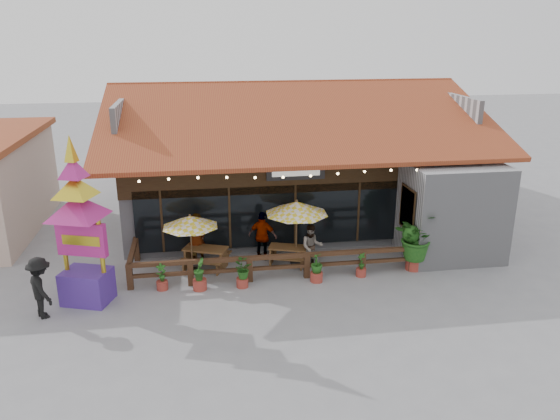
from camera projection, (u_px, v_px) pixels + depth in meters
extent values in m
plane|color=gray|center=(318.00, 270.00, 19.64)|extent=(100.00, 100.00, 0.00)
cube|color=#9D9DA2|center=(286.00, 169.00, 25.57)|extent=(14.00, 10.00, 4.00)
cube|color=#342210|center=(269.00, 173.00, 20.22)|extent=(11.00, 0.16, 1.60)
cube|color=black|center=(269.00, 216.00, 20.74)|extent=(10.00, 0.12, 2.40)
cube|color=#EAAA69|center=(268.00, 214.00, 20.92)|extent=(9.80, 0.05, 2.20)
cube|color=#9D9DA2|center=(452.00, 210.00, 20.43)|extent=(3.50, 2.70, 3.60)
cube|color=red|center=(408.00, 209.00, 19.97)|extent=(0.06, 1.20, 1.50)
cube|color=#342210|center=(407.00, 209.00, 19.97)|extent=(0.04, 1.34, 1.64)
cube|color=#964722|center=(301.00, 119.00, 21.37)|extent=(15.50, 7.05, 2.37)
cube|color=#964722|center=(276.00, 98.00, 27.94)|extent=(15.50, 7.05, 2.37)
cube|color=#964722|center=(287.00, 82.00, 24.30)|extent=(15.50, 0.30, 0.12)
cube|color=#9D9DA2|center=(128.00, 115.00, 23.72)|extent=(0.20, 9.00, 1.80)
cube|color=#9D9DA2|center=(433.00, 108.00, 25.72)|extent=(0.20, 9.00, 1.80)
cube|color=black|center=(296.00, 172.00, 20.25)|extent=(2.20, 0.10, 0.55)
cube|color=silver|center=(296.00, 173.00, 20.19)|extent=(1.80, 0.02, 0.25)
cube|color=#342210|center=(162.00, 222.00, 20.13)|extent=(0.08, 0.08, 2.40)
cube|color=#342210|center=(230.00, 218.00, 20.48)|extent=(0.08, 0.08, 2.40)
cube|color=#342210|center=(295.00, 215.00, 20.84)|extent=(0.08, 0.08, 2.40)
cube|color=#342210|center=(358.00, 212.00, 21.20)|extent=(0.08, 0.08, 2.40)
sphere|color=#F3CE86|center=(139.00, 181.00, 17.74)|extent=(0.09, 0.09, 0.09)
sphere|color=#F3CE86|center=(169.00, 179.00, 17.86)|extent=(0.09, 0.09, 0.09)
sphere|color=#F3CE86|center=(198.00, 178.00, 17.99)|extent=(0.09, 0.09, 0.09)
sphere|color=#F3CE86|center=(227.00, 177.00, 18.14)|extent=(0.09, 0.09, 0.09)
sphere|color=#F3CE86|center=(255.00, 178.00, 18.29)|extent=(0.09, 0.09, 0.09)
sphere|color=#F3CE86|center=(283.00, 177.00, 18.43)|extent=(0.09, 0.09, 0.09)
sphere|color=#F3CE86|center=(311.00, 176.00, 18.56)|extent=(0.09, 0.09, 0.09)
sphere|color=#F3CE86|center=(338.00, 174.00, 18.69)|extent=(0.09, 0.09, 0.09)
sphere|color=#F3CE86|center=(365.00, 172.00, 18.81)|extent=(0.09, 0.09, 0.09)
sphere|color=#F3CE86|center=(391.00, 170.00, 18.94)|extent=(0.09, 0.09, 0.09)
sphere|color=#F3CE86|center=(417.00, 170.00, 19.09)|extent=(0.09, 0.09, 0.09)
cube|color=#4A301A|center=(130.00, 277.00, 18.10)|extent=(0.20, 0.20, 0.90)
cube|color=#4A301A|center=(191.00, 273.00, 18.39)|extent=(0.20, 0.20, 0.90)
cube|color=#4A301A|center=(250.00, 269.00, 18.67)|extent=(0.20, 0.20, 0.90)
cube|color=#4A301A|center=(307.00, 265.00, 18.96)|extent=(0.20, 0.20, 0.90)
cube|color=#4A301A|center=(362.00, 262.00, 19.25)|extent=(0.20, 0.20, 0.90)
cube|color=#4A301A|center=(411.00, 259.00, 19.50)|extent=(0.20, 0.20, 0.90)
cube|color=#4A301A|center=(276.00, 257.00, 18.68)|extent=(9.80, 0.16, 0.14)
cube|color=#4A301A|center=(276.00, 267.00, 18.80)|extent=(9.80, 0.12, 0.12)
cube|color=#4A301A|center=(133.00, 251.00, 19.15)|extent=(0.16, 2.50, 0.14)
cube|color=#4A301A|center=(137.00, 249.00, 20.35)|extent=(0.20, 0.20, 0.90)
cylinder|color=brown|center=(191.00, 245.00, 19.32)|extent=(0.05, 0.05, 2.01)
cone|color=yellow|center=(190.00, 221.00, 19.04)|extent=(2.62, 2.62, 0.39)
sphere|color=brown|center=(190.00, 215.00, 18.97)|extent=(0.09, 0.09, 0.09)
cylinder|color=black|center=(193.00, 270.00, 19.63)|extent=(0.38, 0.38, 0.05)
cylinder|color=brown|center=(296.00, 234.00, 19.89)|extent=(0.06, 0.06, 2.32)
cone|color=yellow|center=(297.00, 208.00, 19.57)|extent=(2.96, 2.96, 0.45)
sphere|color=brown|center=(297.00, 201.00, 19.49)|extent=(0.10, 0.10, 0.10)
cylinder|color=black|center=(296.00, 262.00, 20.24)|extent=(0.44, 0.44, 0.06)
cube|color=brown|center=(206.00, 249.00, 19.70)|extent=(1.72, 1.26, 0.06)
cube|color=brown|center=(188.00, 256.00, 19.96)|extent=(0.33, 0.66, 0.72)
cube|color=brown|center=(224.00, 260.00, 19.67)|extent=(0.33, 0.66, 0.72)
cube|color=brown|center=(201.00, 262.00, 19.30)|extent=(1.55, 0.83, 0.05)
cube|color=brown|center=(211.00, 251.00, 20.29)|extent=(1.55, 0.83, 0.05)
cube|color=brown|center=(288.00, 247.00, 20.01)|extent=(1.54, 1.08, 0.05)
cube|color=brown|center=(272.00, 254.00, 20.22)|extent=(0.27, 0.60, 0.65)
cube|color=brown|center=(304.00, 257.00, 20.01)|extent=(0.27, 0.60, 0.65)
cube|color=brown|center=(286.00, 259.00, 19.65)|extent=(1.40, 0.69, 0.04)
cube|color=brown|center=(290.00, 249.00, 20.55)|extent=(1.40, 0.69, 0.04)
cube|color=#47268C|center=(87.00, 286.00, 17.25)|extent=(1.69, 1.47, 1.07)
cube|color=#B1207A|center=(82.00, 239.00, 16.75)|extent=(1.58, 0.73, 1.07)
cube|color=gold|center=(81.00, 241.00, 16.63)|extent=(1.18, 0.43, 0.31)
cylinder|color=gold|center=(61.00, 246.00, 16.71)|extent=(0.14, 0.14, 1.78)
cylinder|color=gold|center=(103.00, 243.00, 16.89)|extent=(0.14, 0.14, 1.78)
pyramid|color=#B1207A|center=(76.00, 195.00, 16.30)|extent=(2.71, 2.71, 0.71)
pyramid|color=gold|center=(74.00, 176.00, 16.11)|extent=(1.92, 1.92, 0.62)
pyramid|color=#B1207A|center=(71.00, 157.00, 15.93)|extent=(1.24, 1.24, 0.62)
pyramid|color=gold|center=(69.00, 135.00, 15.72)|extent=(0.56, 0.56, 0.80)
cylinder|color=maroon|center=(414.00, 264.00, 19.67)|extent=(0.57, 0.57, 0.42)
imported|color=#265B1A|center=(416.00, 236.00, 19.33)|extent=(2.05, 2.04, 1.72)
sphere|color=#265B1A|center=(420.00, 245.00, 19.37)|extent=(0.57, 0.57, 0.57)
sphere|color=#265B1A|center=(411.00, 238.00, 19.48)|extent=(0.50, 0.50, 0.50)
imported|color=#342210|center=(196.00, 238.00, 20.00)|extent=(0.84, 0.71, 1.95)
imported|color=#342210|center=(312.00, 246.00, 19.64)|extent=(0.83, 0.66, 1.64)
imported|color=#342210|center=(263.00, 236.00, 20.30)|extent=(1.19, 0.90, 1.87)
imported|color=black|center=(41.00, 288.00, 16.20)|extent=(1.27, 1.43, 1.92)
cylinder|color=maroon|center=(162.00, 285.00, 18.17)|extent=(0.38, 0.38, 0.30)
imported|color=#265B1A|center=(161.00, 272.00, 18.02)|extent=(0.39, 0.33, 0.63)
cylinder|color=maroon|center=(200.00, 284.00, 18.15)|extent=(0.46, 0.46, 0.37)
imported|color=#265B1A|center=(199.00, 269.00, 17.98)|extent=(0.46, 0.51, 0.75)
cylinder|color=maroon|center=(242.00, 283.00, 18.34)|extent=(0.40, 0.40, 0.32)
imported|color=#265B1A|center=(242.00, 269.00, 18.19)|extent=(0.78, 0.77, 0.66)
cylinder|color=maroon|center=(316.00, 277.00, 18.74)|extent=(0.43, 0.43, 0.34)
imported|color=#265B1A|center=(317.00, 263.00, 18.57)|extent=(0.56, 0.56, 0.70)
cylinder|color=maroon|center=(361.00, 272.00, 19.14)|extent=(0.36, 0.36, 0.29)
imported|color=#265B1A|center=(362.00, 261.00, 19.00)|extent=(0.29, 0.36, 0.60)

